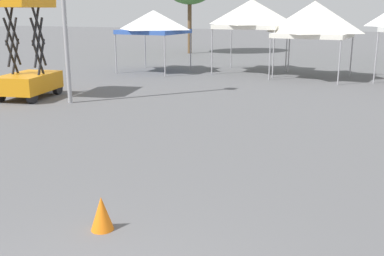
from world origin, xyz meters
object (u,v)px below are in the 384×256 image
(canopy_tent_behind_center, at_px, (154,22))
(traffic_cone_lot_center, at_px, (102,213))
(canopy_tent_center, at_px, (314,19))
(canopy_tent_far_right, at_px, (252,14))
(scissor_lift, at_px, (27,65))

(canopy_tent_behind_center, height_order, traffic_cone_lot_center, canopy_tent_behind_center)
(canopy_tent_behind_center, relative_size, traffic_cone_lot_center, 6.15)
(canopy_tent_center, height_order, traffic_cone_lot_center, canopy_tent_center)
(canopy_tent_far_right, bearing_deg, traffic_cone_lot_center, -79.60)
(traffic_cone_lot_center, bearing_deg, canopy_tent_behind_center, 116.45)
(canopy_tent_center, distance_m, traffic_cone_lot_center, 16.27)
(traffic_cone_lot_center, bearing_deg, scissor_lift, 138.54)
(canopy_tent_far_right, relative_size, traffic_cone_lot_center, 7.19)
(canopy_tent_far_right, bearing_deg, canopy_tent_center, -14.88)
(canopy_tent_behind_center, distance_m, scissor_lift, 8.18)
(canopy_tent_far_right, distance_m, canopy_tent_center, 3.24)
(canopy_tent_center, bearing_deg, scissor_lift, -132.04)
(canopy_tent_far_right, distance_m, scissor_lift, 11.11)
(canopy_tent_far_right, relative_size, scissor_lift, 0.94)
(scissor_lift, relative_size, traffic_cone_lot_center, 7.68)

